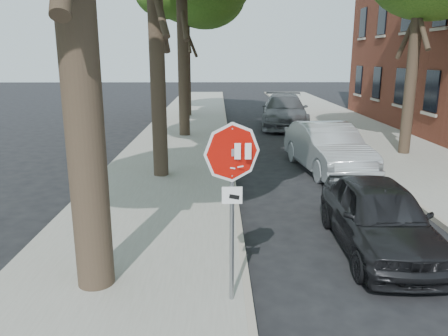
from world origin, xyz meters
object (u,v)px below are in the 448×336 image
(car_b, at_px, (327,148))
(car_c, at_px, (284,111))
(car_a, at_px, (379,216))
(stop_sign, at_px, (232,179))

(car_b, relative_size, car_c, 0.81)
(car_c, bearing_deg, car_a, -85.32)
(car_a, distance_m, car_c, 15.18)
(stop_sign, height_order, car_b, stop_sign)
(car_a, distance_m, car_b, 5.94)
(stop_sign, relative_size, car_a, 0.67)
(car_b, height_order, car_c, car_c)
(car_a, bearing_deg, car_c, 89.37)
(car_a, xyz_separation_m, car_c, (0.48, 15.17, 0.16))
(car_a, relative_size, car_c, 0.69)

